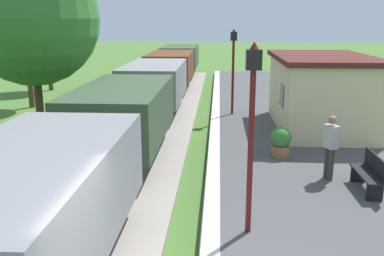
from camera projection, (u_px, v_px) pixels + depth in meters
freight_train at (155, 85)px, 19.46m from camera, size 2.50×32.60×2.12m
station_hut at (320, 92)px, 16.27m from camera, size 3.50×5.80×2.78m
bench_near_hut at (370, 173)px, 10.32m from camera, size 0.42×1.50×0.91m
bench_down_platform at (295, 96)px, 20.61m from camera, size 0.42×1.50×0.91m
person_waiting at (330, 145)px, 10.98m from camera, size 0.36×0.44×1.71m
potted_planter at (281, 141)px, 12.96m from camera, size 0.64×0.64×0.92m
lamp_post_near at (252, 105)px, 7.81m from camera, size 0.28×0.28×3.70m
lamp_post_far at (233, 56)px, 18.30m from camera, size 0.28×0.28×3.70m
tree_trackside_far at (32, 19)px, 14.59m from camera, size 4.61×4.61×6.66m
tree_field_left at (24, 19)px, 20.54m from camera, size 3.11×3.11×5.91m
tree_field_distant at (46, 25)px, 25.83m from camera, size 2.89×2.89×5.44m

